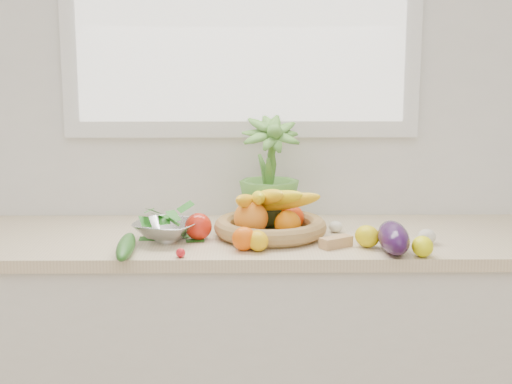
{
  "coord_description": "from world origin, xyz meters",
  "views": [
    {
      "loc": [
        0.03,
        -0.39,
        1.49
      ],
      "look_at": [
        0.05,
        1.93,
        1.05
      ],
      "focal_mm": 50.0,
      "sensor_mm": 36.0,
      "label": 1
    }
  ],
  "objects_px": {
    "apple": "(198,226)",
    "colander_with_spinach": "(167,224)",
    "fruit_basket": "(269,220)",
    "cucumber": "(126,247)",
    "potted_herb": "(269,170)",
    "eggplant": "(394,238)"
  },
  "relations": [
    {
      "from": "apple",
      "to": "colander_with_spinach",
      "type": "bearing_deg",
      "value": -172.42
    },
    {
      "from": "fruit_basket",
      "to": "colander_with_spinach",
      "type": "bearing_deg",
      "value": -170.09
    },
    {
      "from": "apple",
      "to": "colander_with_spinach",
      "type": "relative_size",
      "value": 0.34
    },
    {
      "from": "cucumber",
      "to": "potted_herb",
      "type": "height_order",
      "value": "potted_herb"
    },
    {
      "from": "cucumber",
      "to": "colander_with_spinach",
      "type": "relative_size",
      "value": 1.08
    },
    {
      "from": "eggplant",
      "to": "cucumber",
      "type": "xyz_separation_m",
      "value": [
        -0.82,
        -0.02,
        -0.02
      ]
    },
    {
      "from": "apple",
      "to": "colander_with_spinach",
      "type": "xyz_separation_m",
      "value": [
        -0.1,
        -0.01,
        0.01
      ]
    },
    {
      "from": "cucumber",
      "to": "potted_herb",
      "type": "xyz_separation_m",
      "value": [
        0.45,
        0.36,
        0.18
      ]
    },
    {
      "from": "eggplant",
      "to": "cucumber",
      "type": "bearing_deg",
      "value": -178.85
    },
    {
      "from": "eggplant",
      "to": "potted_herb",
      "type": "relative_size",
      "value": 0.63
    },
    {
      "from": "potted_herb",
      "to": "eggplant",
      "type": "bearing_deg",
      "value": -42.68
    },
    {
      "from": "cucumber",
      "to": "fruit_basket",
      "type": "xyz_separation_m",
      "value": [
        0.44,
        0.23,
        0.03
      ]
    },
    {
      "from": "apple",
      "to": "potted_herb",
      "type": "distance_m",
      "value": 0.34
    },
    {
      "from": "eggplant",
      "to": "colander_with_spinach",
      "type": "height_order",
      "value": "colander_with_spinach"
    },
    {
      "from": "cucumber",
      "to": "colander_with_spinach",
      "type": "bearing_deg",
      "value": 57.7
    },
    {
      "from": "cucumber",
      "to": "fruit_basket",
      "type": "bearing_deg",
      "value": 27.02
    },
    {
      "from": "apple",
      "to": "eggplant",
      "type": "bearing_deg",
      "value": -15.05
    },
    {
      "from": "potted_herb",
      "to": "cucumber",
      "type": "bearing_deg",
      "value": -141.15
    },
    {
      "from": "potted_herb",
      "to": "apple",
      "type": "bearing_deg",
      "value": -143.09
    },
    {
      "from": "eggplant",
      "to": "colander_with_spinach",
      "type": "bearing_deg",
      "value": 168.08
    },
    {
      "from": "apple",
      "to": "cucumber",
      "type": "bearing_deg",
      "value": -139.05
    },
    {
      "from": "eggplant",
      "to": "fruit_basket",
      "type": "height_order",
      "value": "fruit_basket"
    }
  ]
}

